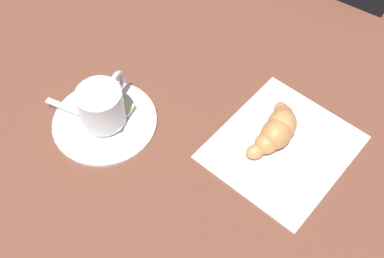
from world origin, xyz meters
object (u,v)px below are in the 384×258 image
teaspoon (96,119)px  croissant (277,129)px  sugar_packet (111,103)px  saucer (105,121)px  napkin (282,147)px  espresso_cup (102,105)px

teaspoon → croissant: croissant is taller
sugar_packet → croissant: size_ratio=0.63×
saucer → sugar_packet: (-0.00, 0.03, 0.01)m
teaspoon → napkin: 0.26m
sugar_packet → napkin: 0.25m
napkin → sugar_packet: bearing=-169.0°
saucer → napkin: 0.25m
espresso_cup → croissant: bearing=20.0°
espresso_cup → napkin: 0.25m
sugar_packet → napkin: (0.24, 0.05, -0.01)m
espresso_cup → croissant: size_ratio=0.84×
saucer → croissant: 0.24m
saucer → sugar_packet: sugar_packet is taller
sugar_packet → napkin: sugar_packet is taller
napkin → croissant: 0.03m
saucer → napkin: bearing=17.2°
espresso_cup → croissant: 0.24m
croissant → teaspoon: bearing=-158.6°
espresso_cup → sugar_packet: bearing=101.7°
saucer → teaspoon: teaspoon is taller
saucer → espresso_cup: bearing=78.9°
espresso_cup → teaspoon: size_ratio=0.73×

